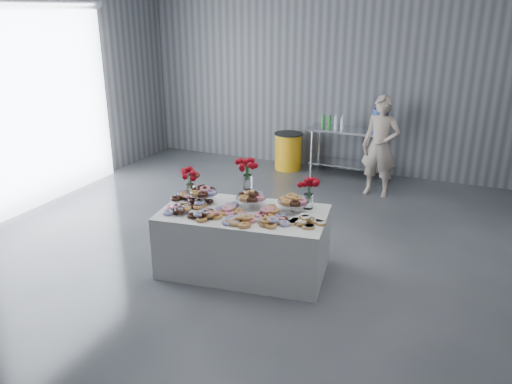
% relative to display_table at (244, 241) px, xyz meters
% --- Properties ---
extents(ground, '(9.00, 9.00, 0.00)m').
position_rel_display_table_xyz_m(ground, '(0.06, -0.10, -0.38)').
color(ground, '#3B3E43').
rests_on(ground, ground).
extents(room_walls, '(8.04, 9.04, 4.02)m').
position_rel_display_table_xyz_m(room_walls, '(-0.21, -0.03, 2.26)').
color(room_walls, slate).
rests_on(room_walls, ground).
extents(display_table, '(2.02, 1.26, 0.75)m').
position_rel_display_table_xyz_m(display_table, '(0.00, 0.00, 0.00)').
color(display_table, white).
rests_on(display_table, ground).
extents(prep_table, '(1.50, 0.60, 0.90)m').
position_rel_display_table_xyz_m(prep_table, '(0.29, 4.00, 0.24)').
color(prep_table, silver).
rests_on(prep_table, ground).
extents(donut_mounds, '(1.90, 1.05, 0.09)m').
position_rel_display_table_xyz_m(donut_mounds, '(0.00, -0.05, 0.42)').
color(donut_mounds, '#BF7945').
rests_on(donut_mounds, display_table).
extents(cake_stand_left, '(0.36, 0.36, 0.17)m').
position_rel_display_table_xyz_m(cake_stand_left, '(-0.57, 0.07, 0.52)').
color(cake_stand_left, silver).
rests_on(cake_stand_left, display_table).
extents(cake_stand_mid, '(0.36, 0.36, 0.17)m').
position_rel_display_table_xyz_m(cake_stand_mid, '(0.03, 0.16, 0.52)').
color(cake_stand_mid, silver).
rests_on(cake_stand_mid, display_table).
extents(cake_stand_right, '(0.36, 0.36, 0.17)m').
position_rel_display_table_xyz_m(cake_stand_right, '(0.52, 0.23, 0.52)').
color(cake_stand_right, silver).
rests_on(cake_stand_right, display_table).
extents(danish_pile, '(0.48, 0.48, 0.11)m').
position_rel_display_table_xyz_m(danish_pile, '(0.76, -0.04, 0.43)').
color(danish_pile, silver).
rests_on(danish_pile, display_table).
extents(bouquet_left, '(0.26, 0.26, 0.42)m').
position_rel_display_table_xyz_m(bouquet_left, '(-0.78, 0.14, 0.67)').
color(bouquet_left, white).
rests_on(bouquet_left, display_table).
extents(bouquet_right, '(0.26, 0.26, 0.42)m').
position_rel_display_table_xyz_m(bouquet_right, '(0.65, 0.40, 0.67)').
color(bouquet_right, white).
rests_on(bouquet_right, display_table).
extents(bouquet_center, '(0.26, 0.26, 0.57)m').
position_rel_display_table_xyz_m(bouquet_center, '(-0.10, 0.34, 0.75)').
color(bouquet_center, silver).
rests_on(bouquet_center, display_table).
extents(water_jug, '(0.28, 0.28, 0.55)m').
position_rel_display_table_xyz_m(water_jug, '(0.79, 4.00, 0.77)').
color(water_jug, '#3E6AD4').
rests_on(water_jug, prep_table).
extents(drink_bottles, '(0.54, 0.08, 0.27)m').
position_rel_display_table_xyz_m(drink_bottles, '(-0.03, 3.90, 0.66)').
color(drink_bottles, '#268C33').
rests_on(drink_bottles, prep_table).
extents(person, '(0.65, 0.47, 1.66)m').
position_rel_display_table_xyz_m(person, '(0.96, 3.25, 0.46)').
color(person, '#CC8C93').
rests_on(person, ground).
extents(trash_barrel, '(0.55, 0.55, 0.71)m').
position_rel_display_table_xyz_m(trash_barrel, '(-0.90, 4.00, -0.02)').
color(trash_barrel, '#FFB015').
rests_on(trash_barrel, ground).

